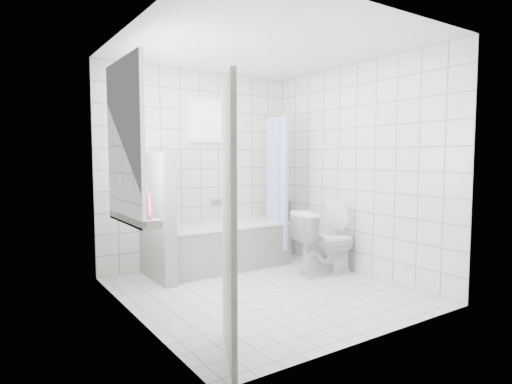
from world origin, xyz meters
TOP-DOWN VIEW (x-y plane):
  - ground at (0.00, 0.00)m, footprint 3.00×3.00m
  - ceiling at (0.00, 0.00)m, footprint 3.00×3.00m
  - wall_back at (0.00, 1.50)m, footprint 2.80×0.02m
  - wall_front at (0.00, -1.50)m, footprint 2.80×0.02m
  - wall_left at (-1.40, 0.00)m, footprint 0.02×3.00m
  - wall_right at (1.40, 0.00)m, footprint 0.02×3.00m
  - window_left at (-1.35, 0.30)m, footprint 0.01×0.90m
  - window_back at (0.10, 1.46)m, footprint 0.50×0.01m
  - window_sill at (-1.31, 0.30)m, footprint 0.18×1.02m
  - door at (-1.08, -1.12)m, footprint 0.38×0.74m
  - bathtub at (0.13, 1.12)m, footprint 1.71×0.77m
  - partition_wall at (-0.79, 1.07)m, footprint 0.15×0.85m
  - tiled_ledge at (1.26, 1.38)m, footprint 0.40×0.24m
  - toilet at (1.03, 0.13)m, footprint 0.85×0.57m
  - curtain_rod at (0.92, 1.10)m, footprint 0.02×0.80m
  - shower_curtain at (0.92, 0.97)m, footprint 0.14×0.48m
  - tub_faucet at (0.23, 1.46)m, footprint 0.18×0.06m
  - sill_bottles at (-1.30, 0.24)m, footprint 0.17×0.77m
  - ledge_bottles at (1.29, 1.38)m, footprint 0.18×0.17m

SIDE VIEW (x-z plane):
  - ground at x=0.00m, z-range 0.00..0.00m
  - tiled_ledge at x=1.26m, z-range 0.00..0.55m
  - bathtub at x=0.13m, z-range 0.00..0.58m
  - toilet at x=1.03m, z-range 0.00..0.80m
  - ledge_bottles at x=1.29m, z-range 0.55..0.80m
  - partition_wall at x=-0.79m, z-range 0.00..1.50m
  - tub_faucet at x=0.23m, z-range 0.82..0.88m
  - window_sill at x=-1.31m, z-range 0.82..0.90m
  - door at x=-1.08m, z-range 0.00..2.00m
  - sill_bottles at x=-1.30m, z-range 0.87..1.18m
  - shower_curtain at x=0.92m, z-range 0.21..1.99m
  - wall_back at x=0.00m, z-range 0.00..2.60m
  - wall_front at x=0.00m, z-range 0.00..2.60m
  - wall_left at x=-1.40m, z-range 0.00..2.60m
  - wall_right at x=1.40m, z-range 0.00..2.60m
  - window_left at x=-1.35m, z-range 0.90..2.30m
  - window_back at x=0.10m, z-range 1.70..2.20m
  - curtain_rod at x=0.92m, z-range 1.99..2.01m
  - ceiling at x=0.00m, z-range 2.60..2.60m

